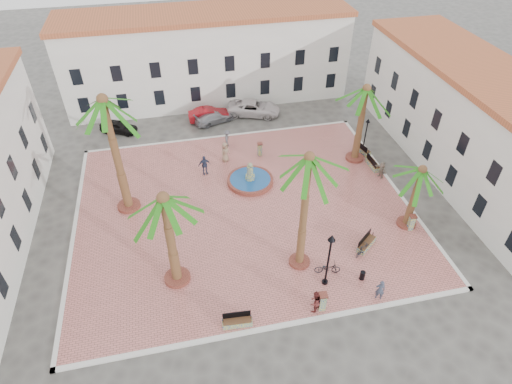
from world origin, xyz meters
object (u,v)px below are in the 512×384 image
(bollard_n, at_px, (260,149))
(cyclist_a, at_px, (380,290))
(bollard_e, at_px, (412,222))
(palm_s, at_px, (308,169))
(cyclist_b, at_px, (315,302))
(palm_ne, at_px, (365,98))
(pedestrian_fountain_b, at_px, (204,165))
(car_silver, at_px, (214,117))
(palm_nw, at_px, (106,113))
(bench_e, at_px, (373,164))
(palm_sw, at_px, (165,210))
(car_white, at_px, (254,108))
(bollard_se, at_px, (322,301))
(bench_se, at_px, (366,244))
(litter_bin, at_px, (362,275))
(palm_e, at_px, (420,178))
(bench_ne, at_px, (362,149))
(lamppost_e, at_px, (366,130))
(bicycle_a, at_px, (327,268))
(car_red, at_px, (209,114))
(bicycle_b, at_px, (363,250))
(lamppost_s, at_px, (330,252))
(pedestrian_fountain_a, at_px, (225,152))
(car_black, at_px, (118,127))
(pedestrian_east, at_px, (382,170))
(fountain, at_px, (250,180))
(bench_s, at_px, (237,322))

(bollard_n, bearing_deg, cyclist_a, -77.52)
(bollard_e, bearing_deg, cyclist_a, -133.42)
(palm_s, distance_m, cyclist_b, 8.21)
(palm_s, relative_size, palm_ne, 1.25)
(pedestrian_fountain_b, bearing_deg, car_silver, 67.42)
(palm_nw, relative_size, bench_e, 5.21)
(palm_sw, relative_size, car_white, 1.35)
(bollard_se, bearing_deg, bench_se, 41.70)
(bench_se, height_order, litter_bin, bench_se)
(palm_sw, relative_size, palm_e, 1.36)
(bench_ne, relative_size, cyclist_a, 1.21)
(lamppost_e, bearing_deg, bench_se, -112.14)
(bicycle_a, distance_m, car_red, 22.88)
(palm_s, distance_m, cyclist_a, 9.18)
(palm_e, relative_size, bench_ne, 2.76)
(bench_ne, height_order, cyclist_a, cyclist_a)
(palm_sw, bearing_deg, palm_ne, 31.89)
(bicycle_b, bearing_deg, bicycle_a, 80.06)
(lamppost_s, distance_m, pedestrian_fountain_a, 15.92)
(lamppost_e, xyz_separation_m, cyclist_b, (-9.99, -15.68, -1.61))
(bollard_e, bearing_deg, bench_se, -166.33)
(bicycle_a, height_order, car_black, car_black)
(pedestrian_east, relative_size, car_red, 0.37)
(bollard_se, bearing_deg, car_silver, 97.55)
(litter_bin, relative_size, bicycle_b, 0.45)
(bollard_n, relative_size, litter_bin, 1.90)
(palm_s, height_order, pedestrian_fountain_b, palm_s)
(litter_bin, bearing_deg, bench_ne, 66.77)
(fountain, relative_size, bench_s, 2.14)
(bench_e, bearing_deg, fountain, 87.42)
(bollard_se, height_order, pedestrian_fountain_b, pedestrian_fountain_b)
(bicycle_a, bearing_deg, bollard_n, 16.83)
(lamppost_s, relative_size, cyclist_b, 2.65)
(bicycle_a, relative_size, car_silver, 0.42)
(palm_nw, xyz_separation_m, bench_se, (16.75, -8.13, -8.20))
(bench_se, relative_size, bollard_se, 1.29)
(lamppost_s, bearing_deg, car_red, 101.31)
(cyclist_a, height_order, bicycle_a, cyclist_a)
(bench_se, relative_size, bench_e, 0.97)
(pedestrian_east, height_order, car_red, pedestrian_east)
(palm_sw, xyz_separation_m, bench_ne, (18.11, 11.45, -5.93))
(pedestrian_fountain_a, bearing_deg, fountain, -107.96)
(bench_e, relative_size, car_red, 0.45)
(palm_ne, xyz_separation_m, bicycle_a, (-7.07, -12.23, -5.71))
(bench_ne, bearing_deg, cyclist_a, 145.97)
(palm_s, relative_size, bench_ne, 4.63)
(car_black, bearing_deg, bollard_se, -127.53)
(lamppost_s, distance_m, car_black, 26.72)
(bollard_n, bearing_deg, palm_e, -52.28)
(cyclist_a, relative_size, cyclist_b, 0.97)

